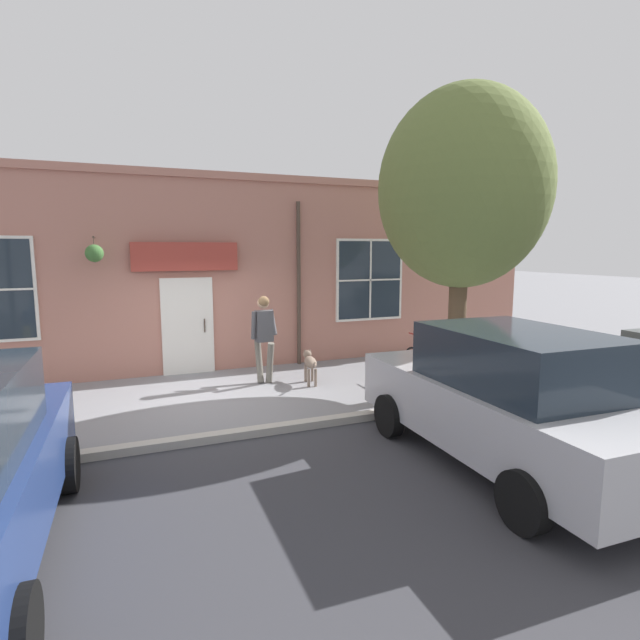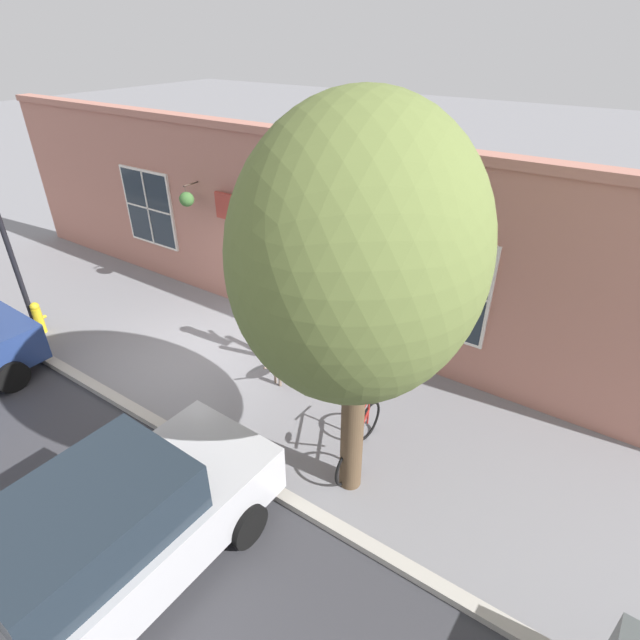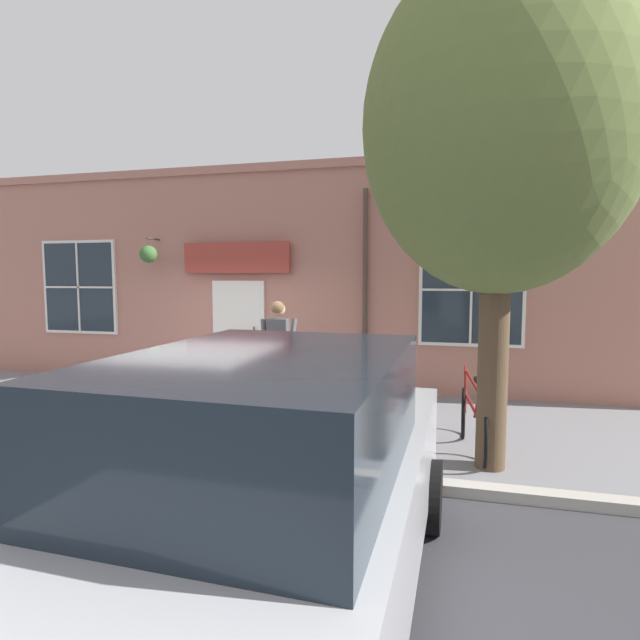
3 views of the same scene
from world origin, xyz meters
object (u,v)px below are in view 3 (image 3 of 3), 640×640
at_px(dog_on_leash, 322,389).
at_px(pedestrian_walking, 278,343).
at_px(leaning_bicycle, 473,421).
at_px(parked_car_mid_block, 275,486).
at_px(street_tree_by_curb, 495,134).

bearing_deg(dog_on_leash, pedestrian_walking, -114.27).
xyz_separation_m(leaning_bicycle, parked_car_mid_block, (3.56, -1.37, 0.50)).
relative_size(pedestrian_walking, dog_on_leash, 1.67).
bearing_deg(parked_car_mid_block, pedestrian_walking, -160.97).
relative_size(leaning_bicycle, parked_car_mid_block, 0.40).
height_order(pedestrian_walking, dog_on_leash, pedestrian_walking).
relative_size(dog_on_leash, parked_car_mid_block, 0.25).
xyz_separation_m(dog_on_leash, parked_car_mid_block, (4.56, 0.86, 0.45)).
bearing_deg(leaning_bicycle, dog_on_leash, -114.26).
xyz_separation_m(pedestrian_walking, street_tree_by_curb, (1.95, 3.18, 2.65)).
height_order(leaning_bicycle, parked_car_mid_block, parked_car_mid_block).
relative_size(dog_on_leash, leaning_bicycle, 0.62).
bearing_deg(leaning_bicycle, pedestrian_walking, -114.26).
distance_m(dog_on_leash, street_tree_by_curb, 4.34).
height_order(dog_on_leash, leaning_bicycle, leaning_bicycle).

